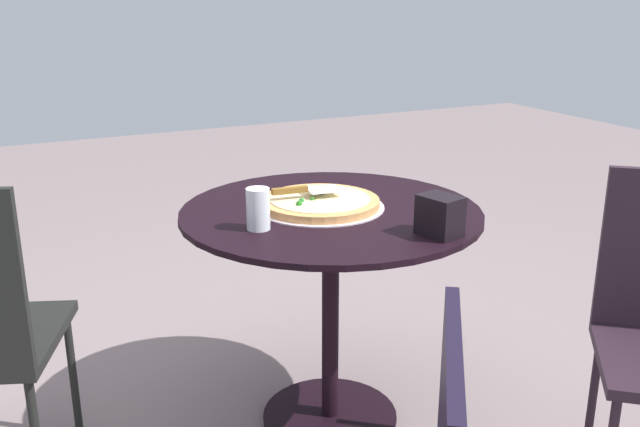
{
  "coord_description": "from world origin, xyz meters",
  "views": [
    {
      "loc": [
        0.91,
        1.79,
        1.34
      ],
      "look_at": [
        0.02,
        -0.03,
        0.7
      ],
      "focal_mm": 39.82,
      "sensor_mm": 36.0,
      "label": 1
    }
  ],
  "objects_px": {
    "patio_table": "(331,260)",
    "drinking_cup": "(258,209)",
    "napkin_dispenser": "(440,216)",
    "pizza_on_tray": "(320,203)",
    "pizza_server": "(306,190)"
  },
  "relations": [
    {
      "from": "patio_table",
      "to": "drinking_cup",
      "type": "distance_m",
      "value": 0.35
    },
    {
      "from": "napkin_dispenser",
      "to": "pizza_on_tray",
      "type": "bearing_deg",
      "value": -168.33
    },
    {
      "from": "pizza_on_tray",
      "to": "drinking_cup",
      "type": "height_order",
      "value": "drinking_cup"
    },
    {
      "from": "pizza_on_tray",
      "to": "pizza_server",
      "type": "height_order",
      "value": "pizza_server"
    },
    {
      "from": "pizza_on_tray",
      "to": "napkin_dispenser",
      "type": "height_order",
      "value": "napkin_dispenser"
    },
    {
      "from": "patio_table",
      "to": "pizza_on_tray",
      "type": "height_order",
      "value": "pizza_on_tray"
    },
    {
      "from": "napkin_dispenser",
      "to": "pizza_server",
      "type": "bearing_deg",
      "value": -165.63
    },
    {
      "from": "napkin_dispenser",
      "to": "drinking_cup",
      "type": "bearing_deg",
      "value": -136.06
    },
    {
      "from": "pizza_on_tray",
      "to": "drinking_cup",
      "type": "relative_size",
      "value": 3.37
    },
    {
      "from": "pizza_server",
      "to": "napkin_dispenser",
      "type": "height_order",
      "value": "napkin_dispenser"
    },
    {
      "from": "pizza_on_tray",
      "to": "napkin_dispenser",
      "type": "bearing_deg",
      "value": 115.86
    },
    {
      "from": "pizza_server",
      "to": "napkin_dispenser",
      "type": "relative_size",
      "value": 1.97
    },
    {
      "from": "patio_table",
      "to": "napkin_dispenser",
      "type": "relative_size",
      "value": 8.23
    },
    {
      "from": "pizza_on_tray",
      "to": "napkin_dispenser",
      "type": "relative_size",
      "value": 3.54
    },
    {
      "from": "pizza_on_tray",
      "to": "drinking_cup",
      "type": "bearing_deg",
      "value": 23.87
    }
  ]
}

